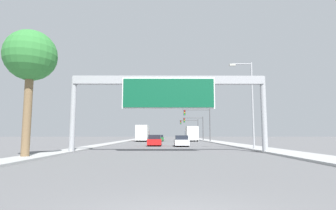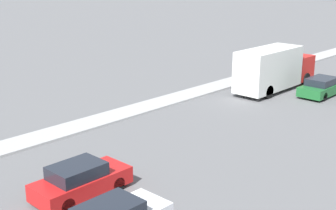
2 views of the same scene
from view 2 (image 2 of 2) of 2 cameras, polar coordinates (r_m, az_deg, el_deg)
name	(u,v)px [view 2 (image 2 of 2)]	position (r m, az deg, el deg)	size (l,w,h in m)	color
median_strip_left	(283,67)	(46.36, 13.84, 4.50)	(2.00, 120.00, 0.15)	#A6A6A6
car_mid_right	(81,181)	(20.31, -10.61, -9.04)	(1.80, 4.23, 1.47)	red
car_far_right	(322,87)	(37.08, 18.28, 2.12)	(1.89, 4.53, 1.39)	#1E662D
truck_box_secondary	(274,69)	(37.40, 12.80, 4.33)	(2.36, 8.57, 3.38)	red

